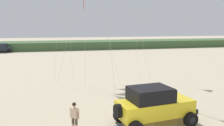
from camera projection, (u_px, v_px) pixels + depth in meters
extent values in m
cube|color=#426038|center=(83.00, 45.00, 60.40)|extent=(90.00, 9.40, 1.86)
cube|color=yellow|center=(155.00, 108.00, 13.90)|extent=(4.60, 2.39, 0.90)
cube|color=yellow|center=(179.00, 98.00, 14.42)|extent=(1.31, 1.82, 0.12)
cube|color=black|center=(150.00, 94.00, 13.64)|extent=(2.51, 2.04, 0.80)
cube|color=black|center=(168.00, 93.00, 14.07)|extent=(0.31, 1.67, 0.72)
cube|color=black|center=(187.00, 107.00, 14.74)|extent=(0.43, 1.81, 0.28)
cylinder|color=black|center=(118.00, 111.00, 13.06)|extent=(0.40, 0.80, 0.77)
cylinder|color=black|center=(170.00, 108.00, 15.56)|extent=(0.87, 0.41, 0.84)
cylinder|color=black|center=(170.00, 108.00, 15.56)|extent=(0.42, 0.37, 0.38)
cylinder|color=black|center=(191.00, 120.00, 13.66)|extent=(0.87, 0.41, 0.84)
cylinder|color=black|center=(191.00, 120.00, 13.66)|extent=(0.42, 0.37, 0.38)
cylinder|color=black|center=(120.00, 115.00, 14.32)|extent=(0.87, 0.41, 0.84)
cylinder|color=black|center=(120.00, 115.00, 14.32)|extent=(0.42, 0.37, 0.38)
cylinder|color=#4C4233|center=(73.00, 120.00, 13.00)|extent=(0.15, 0.15, 0.36)
cylinder|color=#4C4233|center=(76.00, 121.00, 12.89)|extent=(0.15, 0.15, 0.36)
cube|color=beige|center=(74.00, 113.00, 12.88)|extent=(0.47, 0.46, 0.54)
cylinder|color=tan|center=(71.00, 112.00, 13.00)|extent=(0.09, 0.09, 0.56)
cylinder|color=beige|center=(71.00, 109.00, 12.97)|extent=(0.11, 0.11, 0.16)
cylinder|color=tan|center=(78.00, 114.00, 12.76)|extent=(0.09, 0.09, 0.56)
cylinder|color=beige|center=(78.00, 110.00, 12.73)|extent=(0.11, 0.11, 0.16)
cylinder|color=tan|center=(74.00, 107.00, 12.83)|extent=(0.10, 0.10, 0.08)
sphere|color=tan|center=(74.00, 105.00, 12.81)|extent=(0.21, 0.21, 0.21)
sphere|color=black|center=(74.00, 104.00, 12.79)|extent=(0.21, 0.21, 0.21)
cube|color=#1E232D|center=(0.00, 49.00, 51.28)|extent=(4.74, 2.27, 0.76)
cube|color=#1E232D|center=(3.00, 45.00, 51.32)|extent=(1.74, 1.93, 0.84)
cylinder|color=black|center=(10.00, 50.00, 52.89)|extent=(0.78, 0.32, 0.76)
cylinder|color=black|center=(9.00, 51.00, 50.92)|extent=(0.78, 0.32, 0.76)
cylinder|color=silver|center=(58.00, 10.00, 25.35)|extent=(1.12, 4.28, 14.65)
cylinder|color=silver|center=(136.00, 10.00, 21.88)|extent=(2.80, 1.75, 14.26)
cylinder|color=red|center=(84.00, 4.00, 26.08)|extent=(0.05, 0.09, 1.13)
cylinder|color=silver|center=(85.00, 38.00, 23.97)|extent=(0.81, 5.46, 8.85)
cylinder|color=silver|center=(68.00, 13.00, 25.61)|extent=(0.34, 5.15, 14.08)
cylinder|color=silver|center=(103.00, 13.00, 25.11)|extent=(2.14, 5.98, 14.07)
cylinder|color=silver|center=(107.00, 30.00, 20.34)|extent=(0.64, 3.68, 10.57)
cylinder|color=silver|center=(134.00, 10.00, 27.26)|extent=(0.15, 5.17, 14.78)
cylinder|color=silver|center=(69.00, 34.00, 22.99)|extent=(2.61, 1.04, 9.81)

